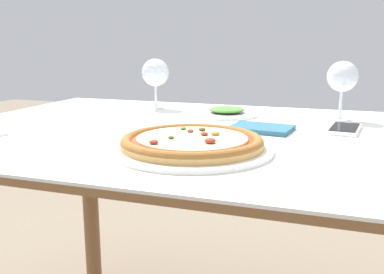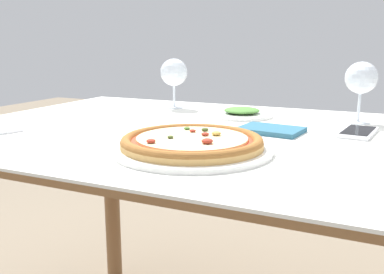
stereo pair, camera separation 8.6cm
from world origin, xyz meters
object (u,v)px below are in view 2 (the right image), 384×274
pizza_plate (192,143)px  wine_glass_far_right (174,73)px  side_plate (242,113)px  cell_phone (358,132)px  dining_table (204,163)px  wine_glass_far_left (361,79)px

pizza_plate → wine_glass_far_right: size_ratio=1.98×
wine_glass_far_right → side_plate: size_ratio=0.91×
side_plate → cell_phone: bearing=-21.0°
dining_table → wine_glass_far_right: wine_glass_far_right is taller
dining_table → wine_glass_far_left: bearing=38.0°
dining_table → wine_glass_far_right: 0.45m
wine_glass_far_left → wine_glass_far_right: size_ratio=1.01×
wine_glass_far_left → side_plate: size_ratio=0.92×
wine_glass_far_right → cell_phone: (0.61, -0.21, -0.11)m
wine_glass_far_left → side_plate: (-0.33, -0.04, -0.11)m
dining_table → cell_phone: size_ratio=8.75×
wine_glass_far_left → wine_glass_far_right: 0.59m
pizza_plate → side_plate: 0.45m
pizza_plate → cell_phone: size_ratio=2.18×
cell_phone → side_plate: 0.36m
cell_phone → wine_glass_far_left: bearing=94.3°
side_plate → wine_glass_far_right: bearing=163.9°
wine_glass_far_left → cell_phone: wine_glass_far_left is taller
dining_table → pizza_plate: size_ratio=4.01×
cell_phone → side_plate: bearing=159.0°
pizza_plate → wine_glass_far_left: wine_glass_far_left is taller
cell_phone → pizza_plate: bearing=-132.9°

